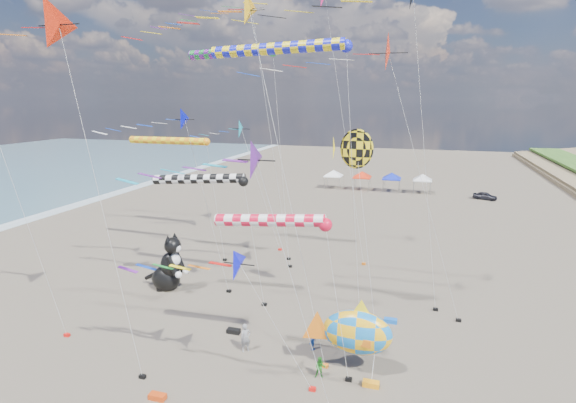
{
  "coord_description": "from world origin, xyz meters",
  "views": [
    {
      "loc": [
        8.82,
        -16.7,
        15.39
      ],
      "look_at": [
        0.16,
        12.0,
        8.54
      ],
      "focal_mm": 28.0,
      "sensor_mm": 36.0,
      "label": 1
    }
  ],
  "objects_px": {
    "person_adult": "(246,338)",
    "child_blue": "(313,342)",
    "cat_inflatable": "(168,261)",
    "fish_inflatable": "(356,332)",
    "parked_car": "(485,196)",
    "child_green": "(320,367)"
  },
  "relations": [
    {
      "from": "person_adult",
      "to": "child_blue",
      "type": "relative_size",
      "value": 1.72
    },
    {
      "from": "cat_inflatable",
      "to": "fish_inflatable",
      "type": "bearing_deg",
      "value": -13.73
    },
    {
      "from": "parked_car",
      "to": "person_adult",
      "type": "bearing_deg",
      "value": 179.93
    },
    {
      "from": "person_adult",
      "to": "child_green",
      "type": "bearing_deg",
      "value": -55.52
    },
    {
      "from": "cat_inflatable",
      "to": "child_blue",
      "type": "relative_size",
      "value": 4.68
    },
    {
      "from": "cat_inflatable",
      "to": "child_green",
      "type": "xyz_separation_m",
      "value": [
        14.65,
        -8.21,
        -1.82
      ]
    },
    {
      "from": "fish_inflatable",
      "to": "parked_car",
      "type": "relative_size",
      "value": 1.51
    },
    {
      "from": "cat_inflatable",
      "to": "parked_car",
      "type": "distance_m",
      "value": 53.12
    },
    {
      "from": "fish_inflatable",
      "to": "child_green",
      "type": "xyz_separation_m",
      "value": [
        -1.8,
        -1.16,
        -1.86
      ]
    },
    {
      "from": "fish_inflatable",
      "to": "child_blue",
      "type": "distance_m",
      "value": 3.8
    },
    {
      "from": "parked_car",
      "to": "child_green",
      "type": "bearing_deg",
      "value": -174.59
    },
    {
      "from": "person_adult",
      "to": "parked_car",
      "type": "xyz_separation_m",
      "value": [
        19.58,
        51.23,
        -0.3
      ]
    },
    {
      "from": "fish_inflatable",
      "to": "parked_car",
      "type": "height_order",
      "value": "fish_inflatable"
    },
    {
      "from": "person_adult",
      "to": "child_green",
      "type": "height_order",
      "value": "person_adult"
    },
    {
      "from": "fish_inflatable",
      "to": "parked_car",
      "type": "distance_m",
      "value": 52.99
    },
    {
      "from": "fish_inflatable",
      "to": "child_green",
      "type": "bearing_deg",
      "value": -147.16
    },
    {
      "from": "child_blue",
      "to": "parked_car",
      "type": "relative_size",
      "value": 0.3
    },
    {
      "from": "person_adult",
      "to": "child_green",
      "type": "xyz_separation_m",
      "value": [
        5.07,
        -1.34,
        -0.27
      ]
    },
    {
      "from": "fish_inflatable",
      "to": "parked_car",
      "type": "bearing_deg",
      "value": 76.11
    },
    {
      "from": "child_blue",
      "to": "fish_inflatable",
      "type": "bearing_deg",
      "value": -91.23
    },
    {
      "from": "fish_inflatable",
      "to": "person_adult",
      "type": "distance_m",
      "value": 7.05
    },
    {
      "from": "cat_inflatable",
      "to": "fish_inflatable",
      "type": "xyz_separation_m",
      "value": [
        16.45,
        -7.05,
        0.04
      ]
    }
  ]
}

